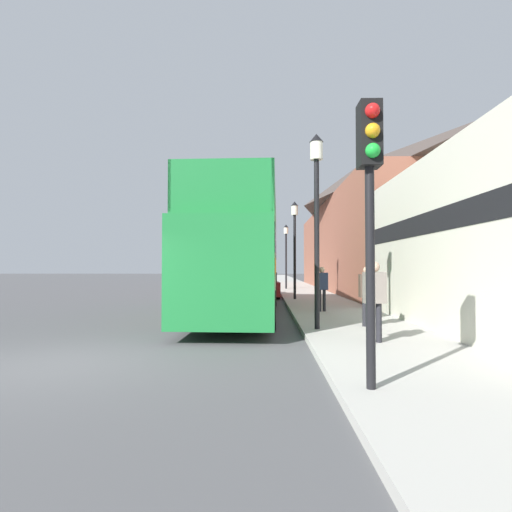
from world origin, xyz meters
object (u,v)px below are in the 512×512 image
object	(u,v)px
parked_car_ahead_of_bus	(262,286)
lamp_post_nearest	(317,195)
pedestrian_nearest	(374,294)
pedestrian_second	(367,290)
lamp_post_second	(295,232)
lamp_post_third	(286,244)
tour_bus	(241,262)
traffic_signal	(370,178)
pedestrian_third	(322,284)

from	to	relation	value
parked_car_ahead_of_bus	lamp_post_nearest	xyz separation A→B (m)	(1.49, -12.05, 2.88)
parked_car_ahead_of_bus	lamp_post_nearest	world-z (taller)	lamp_post_nearest
pedestrian_nearest	pedestrian_second	xyz separation A→B (m)	(0.42, 2.24, -0.06)
pedestrian_nearest	lamp_post_second	size ratio (longest dim) A/B	0.35
lamp_post_third	tour_bus	bearing A→B (deg)	-99.15
pedestrian_nearest	lamp_post_nearest	world-z (taller)	lamp_post_nearest
lamp_post_nearest	lamp_post_third	xyz separation A→B (m)	(0.21, 18.78, -0.20)
tour_bus	pedestrian_nearest	distance (m)	6.61
traffic_signal	lamp_post_third	bearing A→B (deg)	89.60
pedestrian_second	pedestrian_third	bearing A→B (deg)	101.10
tour_bus	parked_car_ahead_of_bus	world-z (taller)	tour_bus
lamp_post_nearest	parked_car_ahead_of_bus	bearing A→B (deg)	97.03
pedestrian_third	lamp_post_second	xyz separation A→B (m)	(-0.55, 5.40, 2.35)
pedestrian_nearest	pedestrian_second	size ratio (longest dim) A/B	1.06
pedestrian_second	traffic_signal	bearing A→B (deg)	-103.84
pedestrian_second	lamp_post_second	bearing A→B (deg)	97.94
pedestrian_second	lamp_post_third	size ratio (longest dim) A/B	0.34
lamp_post_nearest	lamp_post_second	distance (m)	9.39
pedestrian_third	lamp_post_second	world-z (taller)	lamp_post_second
pedestrian_nearest	traffic_signal	bearing A→B (deg)	-106.00
parked_car_ahead_of_bus	pedestrian_nearest	world-z (taller)	pedestrian_nearest
pedestrian_third	lamp_post_nearest	world-z (taller)	lamp_post_nearest
lamp_post_nearest	traffic_signal	bearing A→B (deg)	-89.47
pedestrian_third	traffic_signal	xyz separation A→B (m)	(-0.65, -8.96, 1.78)
lamp_post_second	tour_bus	bearing A→B (deg)	-113.14
lamp_post_second	traffic_signal	bearing A→B (deg)	-90.37
parked_car_ahead_of_bus	pedestrian_second	world-z (taller)	pedestrian_second
tour_bus	pedestrian_third	size ratio (longest dim) A/B	6.90
pedestrian_second	lamp_post_second	xyz separation A→B (m)	(-1.25, 8.93, 2.34)
pedestrian_second	traffic_signal	xyz separation A→B (m)	(-1.34, -5.43, 1.77)
parked_car_ahead_of_bus	lamp_post_third	size ratio (longest dim) A/B	0.92
pedestrian_third	lamp_post_second	size ratio (longest dim) A/B	0.33
parked_car_ahead_of_bus	pedestrian_nearest	bearing A→B (deg)	-83.03
tour_bus	pedestrian_second	xyz separation A→B (m)	(3.55, -3.53, -0.78)
tour_bus	pedestrian_third	bearing A→B (deg)	1.83
lamp_post_third	pedestrian_nearest	bearing A→B (deg)	-87.92
pedestrian_third	parked_car_ahead_of_bus	bearing A→B (deg)	105.13
tour_bus	traffic_signal	distance (m)	9.28
traffic_signal	lamp_post_nearest	world-z (taller)	lamp_post_nearest
parked_car_ahead_of_bus	pedestrian_third	bearing A→B (deg)	-77.93
parked_car_ahead_of_bus	lamp_post_second	xyz separation A→B (m)	(1.63, -2.66, 2.76)
tour_bus	pedestrian_third	distance (m)	2.97
traffic_signal	lamp_post_nearest	size ratio (longest dim) A/B	0.75
pedestrian_nearest	pedestrian_third	size ratio (longest dim) A/B	1.07
tour_bus	traffic_signal	xyz separation A→B (m)	(2.21, -8.96, 0.99)
parked_car_ahead_of_bus	pedestrian_third	xyz separation A→B (m)	(2.18, -8.06, 0.42)
lamp_post_nearest	pedestrian_nearest	bearing A→B (deg)	-61.71
parked_car_ahead_of_bus	traffic_signal	xyz separation A→B (m)	(1.53, -17.02, 2.19)
tour_bus	pedestrian_nearest	size ratio (longest dim) A/B	6.47
parked_car_ahead_of_bus	lamp_post_second	world-z (taller)	lamp_post_second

